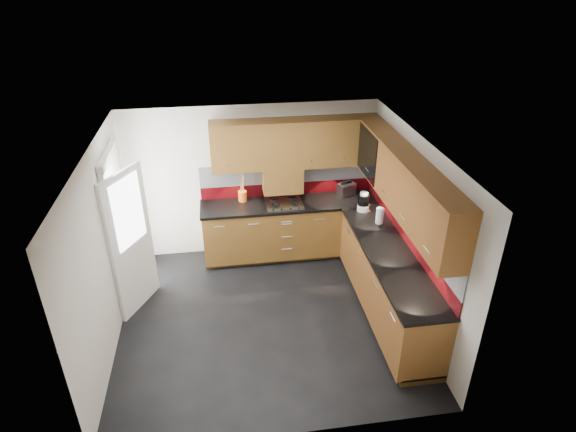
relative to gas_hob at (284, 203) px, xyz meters
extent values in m
cube|color=black|center=(-0.45, -1.47, -0.96)|extent=(4.00, 3.80, 0.02)
cube|color=white|center=(-0.45, -1.47, 1.50)|extent=(4.00, 3.80, 0.10)
cube|color=beige|center=(-0.45, 0.37, 0.25)|extent=(4.00, 0.08, 2.64)
cube|color=beige|center=(-0.45, -3.31, 0.25)|extent=(4.00, 0.08, 2.64)
cube|color=beige|center=(-2.39, -1.47, 0.25)|extent=(0.08, 3.80, 2.64)
cube|color=beige|center=(1.49, -1.47, 0.25)|extent=(0.08, 3.80, 2.64)
cube|color=#5B3614|center=(0.10, 0.03, -0.48)|extent=(2.70, 0.60, 0.95)
cube|color=brown|center=(1.15, -1.57, -0.48)|extent=(0.60, 2.60, 0.95)
cube|color=#453013|center=(0.10, 0.06, -0.90)|extent=(2.70, 0.54, 0.10)
cube|color=#453013|center=(1.18, -1.57, -0.90)|extent=(0.54, 2.60, 0.10)
cube|color=black|center=(0.09, 0.02, -0.03)|extent=(2.72, 0.62, 0.04)
cube|color=black|center=(1.14, -1.59, -0.03)|extent=(0.62, 2.60, 0.04)
cube|color=maroon|center=(0.10, 0.32, 0.09)|extent=(2.70, 0.02, 0.20)
cube|color=silver|center=(0.10, 0.32, 0.36)|extent=(2.70, 0.02, 0.34)
cube|color=maroon|center=(1.44, -1.27, 0.09)|extent=(0.02, 3.20, 0.20)
cube|color=silver|center=(1.44, -1.27, 0.36)|extent=(0.02, 3.20, 0.34)
cube|color=#5B3614|center=(0.20, 0.17, 0.89)|extent=(2.50, 0.33, 0.72)
cube|color=brown|center=(1.28, -1.43, 0.89)|extent=(0.33, 2.87, 0.72)
cube|color=silver|center=(0.05, -0.01, 0.68)|extent=(1.80, 0.01, 0.16)
cube|color=silver|center=(1.11, -1.47, 0.68)|extent=(0.01, 2.00, 0.16)
cube|color=#5B3614|center=(0.00, 0.17, 0.33)|extent=(0.60, 0.33, 0.40)
cube|color=black|center=(1.11, -0.40, 0.89)|extent=(0.01, 0.80, 0.66)
cube|color=#FFD18C|center=(1.42, -0.40, 0.89)|extent=(0.01, 0.76, 0.64)
cube|color=black|center=(1.28, -0.40, 0.91)|extent=(0.29, 0.76, 0.01)
cylinder|color=black|center=(1.28, -0.65, 1.01)|extent=(0.07, 0.07, 0.16)
cylinder|color=black|center=(1.28, -0.50, 1.01)|extent=(0.07, 0.07, 0.16)
cylinder|color=white|center=(1.28, -0.35, 1.01)|extent=(0.07, 0.07, 0.16)
cylinder|color=black|center=(1.28, -0.20, 1.01)|extent=(0.07, 0.07, 0.16)
cube|color=white|center=(-2.31, -0.57, 0.07)|extent=(0.06, 0.95, 2.04)
cube|color=white|center=(-2.13, -0.92, 0.05)|extent=(0.42, 0.73, 1.98)
cube|color=white|center=(-2.10, -0.92, 0.50)|extent=(0.28, 0.50, 0.90)
cube|color=silver|center=(0.00, 0.01, 0.00)|extent=(0.55, 0.48, 0.02)
torus|color=black|center=(-0.14, -0.10, 0.02)|extent=(0.12, 0.12, 0.02)
torus|color=black|center=(0.14, -0.10, 0.02)|extent=(0.12, 0.12, 0.02)
torus|color=black|center=(-0.14, 0.13, 0.02)|extent=(0.12, 0.12, 0.02)
torus|color=black|center=(0.14, 0.13, 0.02)|extent=(0.12, 0.12, 0.02)
cube|color=black|center=(0.00, -0.22, 0.01)|extent=(0.42, 0.04, 0.02)
cylinder|color=orange|center=(-0.62, 0.19, 0.07)|extent=(0.13, 0.13, 0.16)
cylinder|color=brown|center=(-0.61, 0.21, 0.27)|extent=(0.06, 0.03, 0.33)
cylinder|color=brown|center=(-0.60, 0.21, 0.26)|extent=(0.05, 0.05, 0.31)
cylinder|color=brown|center=(-0.62, 0.21, 0.28)|extent=(0.07, 0.02, 0.35)
cylinder|color=brown|center=(-0.60, 0.20, 0.25)|extent=(0.03, 0.05, 0.28)
cylinder|color=brown|center=(-0.63, 0.21, 0.26)|extent=(0.05, 0.04, 0.32)
cube|color=silver|center=(1.01, 0.17, 0.08)|extent=(0.32, 0.26, 0.19)
cube|color=black|center=(1.01, 0.17, 0.18)|extent=(0.20, 0.10, 0.01)
cube|color=black|center=(1.01, 0.21, 0.18)|extent=(0.20, 0.10, 0.01)
cylinder|color=white|center=(1.12, -0.39, 0.03)|extent=(0.18, 0.18, 0.10)
cylinder|color=black|center=(1.12, -0.39, 0.16)|extent=(0.17, 0.17, 0.16)
cylinder|color=white|center=(1.12, -0.39, 0.26)|extent=(0.12, 0.12, 0.04)
cylinder|color=white|center=(1.24, -0.79, 0.10)|extent=(0.12, 0.12, 0.23)
cube|color=#E85419|center=(1.14, -0.39, -0.01)|extent=(0.15, 0.13, 0.02)
camera|label=1|loc=(-0.91, -6.45, 3.32)|focal=30.00mm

